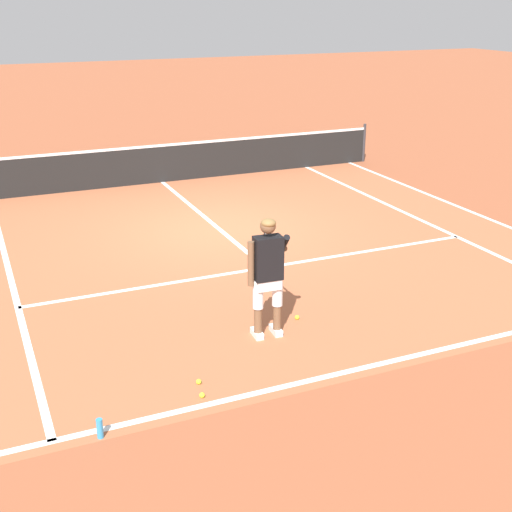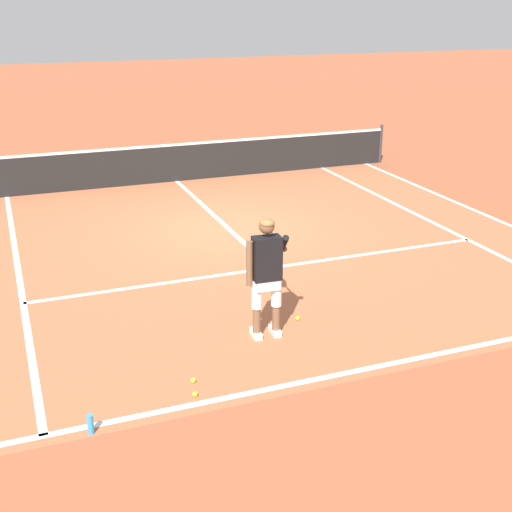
{
  "view_description": "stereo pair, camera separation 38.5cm",
  "coord_description": "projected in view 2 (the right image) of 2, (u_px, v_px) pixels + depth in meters",
  "views": [
    {
      "loc": [
        -4.55,
        -12.37,
        4.4
      ],
      "look_at": [
        -1.03,
        -4.26,
        1.05
      ],
      "focal_mm": 47.96,
      "sensor_mm": 36.0,
      "label": 1
    },
    {
      "loc": [
        -4.19,
        -12.51,
        4.4
      ],
      "look_at": [
        -1.03,
        -4.26,
        1.05
      ],
      "focal_mm": 47.96,
      "sensor_mm": 36.0,
      "label": 2
    }
  ],
  "objects": [
    {
      "name": "ground_plane",
      "position": [
        228.0,
        228.0,
        13.89
      ],
      "size": [
        80.0,
        80.0,
        0.0
      ],
      "primitive_type": "plane",
      "color": "#9E5133"
    },
    {
      "name": "court_inner_surface",
      "position": [
        244.0,
        243.0,
        13.07
      ],
      "size": [
        10.98,
        10.43,
        0.0
      ],
      "primitive_type": "cube",
      "color": "#B2603D",
      "rests_on": "ground"
    },
    {
      "name": "line_baseline",
      "position": [
        379.0,
        366.0,
        8.7
      ],
      "size": [
        10.98,
        0.1,
        0.01
      ],
      "primitive_type": "cube",
      "color": "white",
      "rests_on": "ground"
    },
    {
      "name": "line_service",
      "position": [
        271.0,
        268.0,
        11.86
      ],
      "size": [
        8.23,
        0.1,
        0.01
      ],
      "primitive_type": "cube",
      "color": "white",
      "rests_on": "ground"
    },
    {
      "name": "line_centre_service",
      "position": [
        215.0,
        216.0,
        14.66
      ],
      "size": [
        0.1,
        6.4,
        0.01
      ],
      "primitive_type": "cube",
      "color": "white",
      "rests_on": "ground"
    },
    {
      "name": "line_singles_left",
      "position": [
        18.0,
        272.0,
        11.69
      ],
      "size": [
        0.1,
        10.03,
        0.01
      ],
      "primitive_type": "cube",
      "color": "white",
      "rests_on": "ground"
    },
    {
      "name": "line_singles_right",
      "position": [
        426.0,
        219.0,
        14.45
      ],
      "size": [
        0.1,
        10.03,
        0.01
      ],
      "primitive_type": "cube",
      "color": "white",
      "rests_on": "ground"
    },
    {
      "name": "line_doubles_right",
      "position": [
        480.0,
        212.0,
        14.91
      ],
      "size": [
        0.1,
        10.03,
        0.01
      ],
      "primitive_type": "cube",
      "color": "white",
      "rests_on": "ground"
    },
    {
      "name": "tennis_net",
      "position": [
        176.0,
        162.0,
        17.27
      ],
      "size": [
        11.96,
        0.08,
        1.07
      ],
      "color": "#333338",
      "rests_on": "ground"
    },
    {
      "name": "tennis_player",
      "position": [
        267.0,
        269.0,
        9.15
      ],
      "size": [
        0.68,
        1.1,
        1.71
      ],
      "color": "white",
      "rests_on": "ground"
    },
    {
      "name": "tennis_ball_near_feet",
      "position": [
        193.0,
        380.0,
        8.32
      ],
      "size": [
        0.07,
        0.07,
        0.07
      ],
      "primitive_type": "sphere",
      "color": "#CCE02D",
      "rests_on": "ground"
    },
    {
      "name": "tennis_ball_by_baseline",
      "position": [
        298.0,
        318.0,
        9.93
      ],
      "size": [
        0.07,
        0.07,
        0.07
      ],
      "primitive_type": "sphere",
      "color": "#CCE02D",
      "rests_on": "ground"
    },
    {
      "name": "tennis_ball_mid_court",
      "position": [
        195.0,
        394.0,
        8.04
      ],
      "size": [
        0.07,
        0.07,
        0.07
      ],
      "primitive_type": "sphere",
      "color": "#CCE02D",
      "rests_on": "ground"
    },
    {
      "name": "water_bottle",
      "position": [
        90.0,
        424.0,
        7.32
      ],
      "size": [
        0.07,
        0.07,
        0.23
      ],
      "primitive_type": "cylinder",
      "color": "#3393D6",
      "rests_on": "ground"
    }
  ]
}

